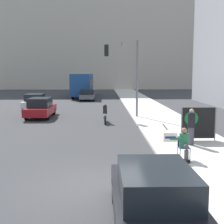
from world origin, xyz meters
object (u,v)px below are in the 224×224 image
jogger_on_sidewalk (191,127)px  protest_banner (198,123)px  car_on_road_distant (88,95)px  motorcycle_on_road (105,115)px  parked_car_curbside (154,197)px  car_on_road_nearest (41,108)px  seated_protester (184,143)px  car_on_road_midblock (35,101)px  city_bus_on_road (83,84)px  traffic_light_pole (126,66)px

jogger_on_sidewalk → protest_banner: 1.12m
car_on_road_distant → motorcycle_on_road: 17.89m
parked_car_curbside → car_on_road_nearest: 18.30m
seated_protester → motorcycle_on_road: bearing=122.4°
protest_banner → car_on_road_midblock: protest_banner is taller
seated_protester → city_bus_on_road: size_ratio=0.10×
seated_protester → protest_banner: (1.57, 3.39, 0.20)m
car_on_road_distant → city_bus_on_road: (-0.96, 6.20, 1.19)m
seated_protester → motorcycle_on_road: 10.12m
jogger_on_sidewalk → protest_banner: size_ratio=0.97×
jogger_on_sidewalk → parked_car_curbside: (-2.86, -7.32, -0.27)m
car_on_road_midblock → traffic_light_pole: bearing=-37.4°
parked_car_curbside → motorcycle_on_road: parked_car_curbside is taller
car_on_road_midblock → car_on_road_nearest: bearing=-74.1°
jogger_on_sidewalk → car_on_road_midblock: 18.86m
jogger_on_sidewalk → motorcycle_on_road: size_ratio=0.81×
motorcycle_on_road → parked_car_curbside: bearing=-86.1°
motorcycle_on_road → protest_banner: bearing=-54.8°
seated_protester → jogger_on_sidewalk: size_ratio=0.73×
traffic_light_pole → car_on_road_distant: 16.22m
car_on_road_nearest → car_on_road_distant: size_ratio=1.07×
seated_protester → car_on_road_distant: (-4.97, 27.46, -0.09)m
protest_banner → car_on_road_distant: bearing=105.2°
motorcycle_on_road → seated_protester: bearing=-73.4°
seated_protester → protest_banner: bearing=81.0°
parked_car_curbside → motorcycle_on_road: bearing=93.9°
seated_protester → parked_car_curbside: 5.23m
protest_banner → car_on_road_midblock: 18.44m
jogger_on_sidewalk → car_on_road_nearest: (-8.76, 10.01, -0.22)m
jogger_on_sidewalk → motorcycle_on_road: jogger_on_sidewalk is taller
traffic_light_pole → seated_protester: bearing=-83.6°
car_on_road_midblock → motorcycle_on_road: bearing=-52.4°
city_bus_on_road → car_on_road_midblock: bearing=-102.7°
jogger_on_sidewalk → car_on_road_midblock: (-10.39, 15.74, -0.26)m
traffic_light_pole → car_on_road_midblock: 10.68m
protest_banner → city_bus_on_road: city_bus_on_road is taller
seated_protester → car_on_road_midblock: size_ratio=0.29×
protest_banner → city_bus_on_road: 31.20m
seated_protester → city_bus_on_road: 34.20m
parked_car_curbside → car_on_road_distant: 32.48m
seated_protester → car_on_road_midblock: 20.48m
jogger_on_sidewalk → car_on_road_midblock: bearing=-22.0°
seated_protester → city_bus_on_road: (-5.93, 33.66, 1.10)m
car_on_road_midblock → car_on_road_distant: (4.46, 9.28, -0.03)m
motorcycle_on_road → jogger_on_sidewalk: bearing=-62.0°
seated_protester → traffic_light_pole: bearing=112.2°
seated_protester → jogger_on_sidewalk: bearing=84.3°
car_on_road_midblock → city_bus_on_road: (3.50, 15.48, 1.17)m
jogger_on_sidewalk → parked_car_curbside: bearing=103.2°
traffic_light_pole → car_on_road_nearest: 7.20m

